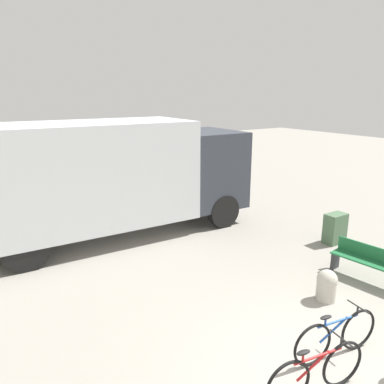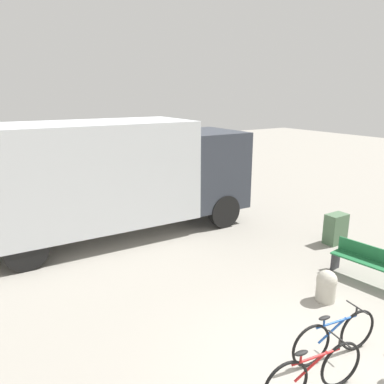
{
  "view_description": "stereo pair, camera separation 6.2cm",
  "coord_description": "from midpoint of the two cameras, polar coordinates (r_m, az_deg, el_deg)",
  "views": [
    {
      "loc": [
        -4.43,
        -2.73,
        4.17
      ],
      "look_at": [
        0.4,
        4.67,
        1.81
      ],
      "focal_mm": 35.0,
      "sensor_mm": 36.0,
      "label": 1
    },
    {
      "loc": [
        -4.37,
        -2.76,
        4.17
      ],
      "look_at": [
        0.4,
        4.67,
        1.81
      ],
      "focal_mm": 35.0,
      "sensor_mm": 36.0,
      "label": 2
    }
  ],
  "objects": [
    {
      "name": "park_bench",
      "position": [
        9.51,
        25.38,
        -9.58
      ],
      "size": [
        0.61,
        1.74,
        0.8
      ],
      "rotation": [
        0.0,
        0.0,
        1.69
      ],
      "color": "#1E6638",
      "rests_on": "ground"
    },
    {
      "name": "bicycle_near",
      "position": [
        6.04,
        18.08,
        -24.68
      ],
      "size": [
        1.68,
        0.44,
        0.82
      ],
      "rotation": [
        0.0,
        0.0,
        -0.16
      ],
      "color": "black",
      "rests_on": "ground"
    },
    {
      "name": "bicycle_middle",
      "position": [
        6.83,
        20.84,
        -19.81
      ],
      "size": [
        1.69,
        0.44,
        0.82
      ],
      "rotation": [
        0.0,
        0.0,
        -0.15
      ],
      "color": "black",
      "rests_on": "ground"
    },
    {
      "name": "delivery_truck",
      "position": [
        11.08,
        -12.57,
        2.66
      ],
      "size": [
        8.41,
        2.77,
        3.39
      ],
      "rotation": [
        0.0,
        0.0,
        -0.03
      ],
      "color": "silver",
      "rests_on": "ground"
    },
    {
      "name": "bollard_near_bench",
      "position": [
        8.38,
        19.63,
        -13.17
      ],
      "size": [
        0.42,
        0.42,
        0.67
      ],
      "color": "#B2AD9E",
      "rests_on": "ground"
    },
    {
      "name": "utility_box",
      "position": [
        11.41,
        20.81,
        -5.2
      ],
      "size": [
        0.63,
        0.39,
        0.86
      ],
      "color": "#4C6B4C",
      "rests_on": "ground"
    },
    {
      "name": "ground_plane",
      "position": [
        6.65,
        21.25,
        -25.06
      ],
      "size": [
        60.0,
        60.0,
        0.0
      ],
      "primitive_type": "plane",
      "color": "gray"
    }
  ]
}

